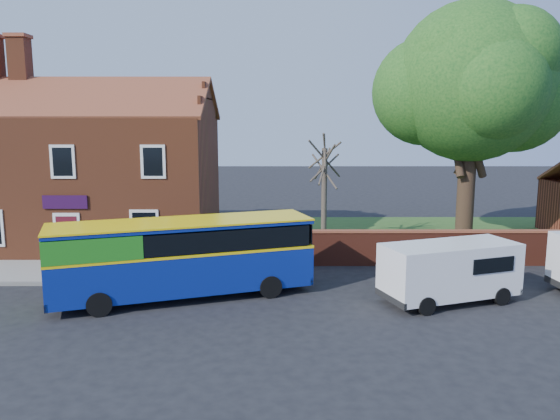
{
  "coord_description": "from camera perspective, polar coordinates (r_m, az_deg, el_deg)",
  "views": [
    {
      "loc": [
        2.56,
        -16.67,
        6.42
      ],
      "look_at": [
        2.62,
        5.0,
        2.84
      ],
      "focal_mm": 35.0,
      "sensor_mm": 36.0,
      "label": 1
    }
  ],
  "objects": [
    {
      "name": "ground",
      "position": [
        18.05,
        -8.46,
        -11.57
      ],
      "size": [
        120.0,
        120.0,
        0.0
      ],
      "primitive_type": "plane",
      "color": "black",
      "rests_on": "ground"
    },
    {
      "name": "pavement",
      "position": [
        25.19,
        -22.57,
        -5.98
      ],
      "size": [
        18.0,
        3.5,
        0.12
      ],
      "primitive_type": "cube",
      "color": "gray",
      "rests_on": "ground"
    },
    {
      "name": "kerb",
      "position": [
        23.65,
        -24.18,
        -7.04
      ],
      "size": [
        18.0,
        0.15,
        0.14
      ],
      "primitive_type": "cube",
      "color": "slate",
      "rests_on": "ground"
    },
    {
      "name": "grass_strip",
      "position": [
        32.1,
        18.86,
        -2.63
      ],
      "size": [
        26.0,
        12.0,
        0.04
      ],
      "primitive_type": "cube",
      "color": "#426B28",
      "rests_on": "ground"
    },
    {
      "name": "shop_building",
      "position": [
        29.91,
        -18.86,
        3.11
      ],
      "size": [
        12.3,
        8.13,
        10.5
      ],
      "color": "brown",
      "rests_on": "ground"
    },
    {
      "name": "boundary_wall",
      "position": [
        26.47,
        23.13,
        -3.62
      ],
      "size": [
        22.0,
        0.38,
        1.6
      ],
      "color": "maroon",
      "rests_on": "ground"
    },
    {
      "name": "bus",
      "position": [
        20.09,
        -10.94,
        -4.62
      ],
      "size": [
        9.59,
        5.22,
        2.84
      ],
      "rotation": [
        0.0,
        0.0,
        0.33
      ],
      "color": "navy",
      "rests_on": "ground"
    },
    {
      "name": "van_near",
      "position": [
        20.36,
        17.34,
        -5.95
      ],
      "size": [
        5.2,
        3.41,
        2.12
      ],
      "rotation": [
        0.0,
        0.0,
        0.34
      ],
      "color": "white",
      "rests_on": "ground"
    },
    {
      "name": "large_tree",
      "position": [
        29.88,
        19.43,
        11.98
      ],
      "size": [
        10.08,
        7.97,
        12.29
      ],
      "color": "black",
      "rests_on": "ground"
    },
    {
      "name": "bare_tree",
      "position": [
        27.94,
        4.64,
        1.93
      ],
      "size": [
        2.05,
        2.45,
        5.48
      ],
      "color": "#4C4238",
      "rests_on": "ground"
    }
  ]
}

